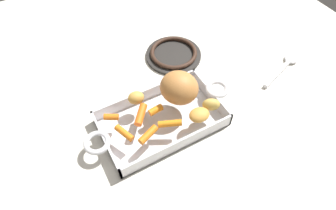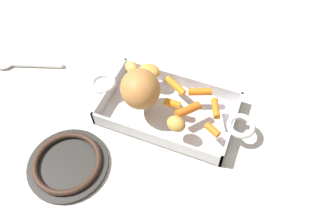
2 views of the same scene
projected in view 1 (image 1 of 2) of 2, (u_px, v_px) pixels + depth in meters
ground_plane at (162, 123)px, 0.87m from camera, size 1.87×1.87×0.00m
roasting_dish at (162, 119)px, 0.86m from camera, size 0.48×0.22×0.06m
pork_roast at (179, 88)px, 0.82m from camera, size 0.15×0.15×0.10m
baby_carrot_long at (124, 133)px, 0.77m from camera, size 0.04×0.06×0.02m
baby_carrot_northwest at (141, 115)px, 0.81m from camera, size 0.06×0.07×0.03m
baby_carrot_center_right at (170, 123)px, 0.79m from camera, size 0.07×0.05×0.03m
baby_carrot_southwest at (148, 135)px, 0.77m from camera, size 0.07×0.04×0.02m
baby_carrot_short at (111, 117)px, 0.81m from camera, size 0.05×0.04×0.02m
baby_carrot_southeast at (156, 110)px, 0.82m from camera, size 0.04×0.02×0.02m
potato_near_roast at (136, 98)px, 0.84m from camera, size 0.06×0.05×0.04m
potato_halved at (199, 115)px, 0.80m from camera, size 0.07×0.05×0.03m
potato_whole at (211, 105)px, 0.82m from camera, size 0.06×0.05×0.04m
stove_burner_rear at (174, 54)px, 1.04m from camera, size 0.21×0.21×0.03m
serving_spoon at (285, 65)px, 1.01m from camera, size 0.21×0.10×0.02m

